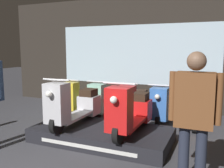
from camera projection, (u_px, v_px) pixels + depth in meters
ground_plane at (54, 163)px, 3.81m from camera, size 30.00×30.00×0.00m
shop_wall_back at (135, 53)px, 7.21m from camera, size 8.51×0.09×3.20m
display_platform at (102, 134)px, 4.69m from camera, size 2.56×1.24×0.26m
scooter_display_left at (74, 105)px, 4.81m from camera, size 0.53×1.62×0.96m
scooter_display_right at (130, 111)px, 4.36m from camera, size 0.53×1.62×0.96m
scooter_backrow_0 at (81, 98)px, 6.81m from camera, size 0.53×1.62×0.96m
scooter_backrow_1 at (106, 100)px, 6.51m from camera, size 0.53×1.62×0.96m
scooter_backrow_2 at (134, 103)px, 6.22m from camera, size 0.53×1.62×0.96m
scooter_backrow_3 at (164, 106)px, 5.92m from camera, size 0.53×1.62×0.96m
scooter_backrow_4 at (198, 109)px, 5.63m from camera, size 0.53×1.62×0.96m
person_right_browsing at (194, 111)px, 2.93m from camera, size 0.60×0.25×1.70m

